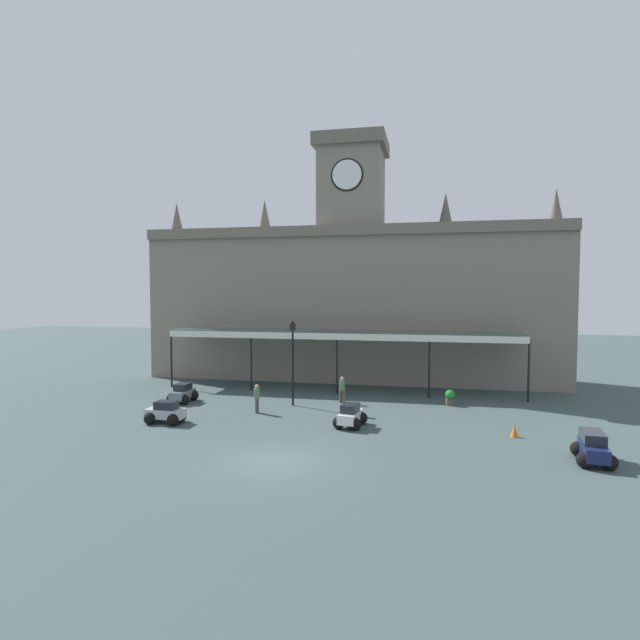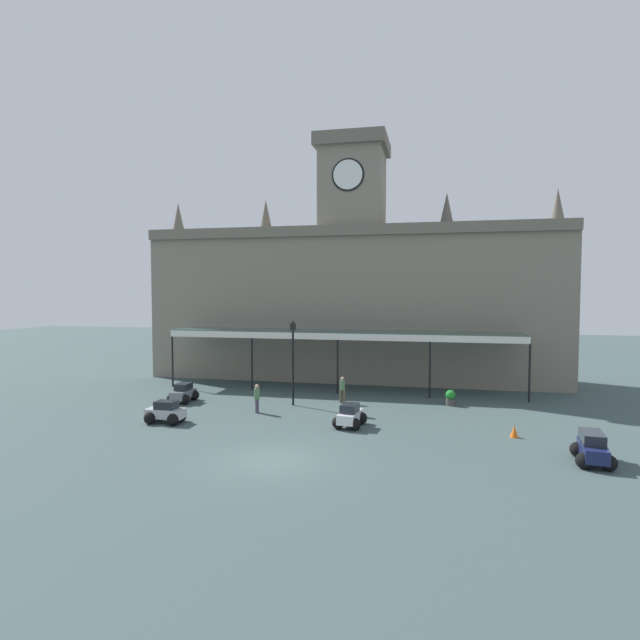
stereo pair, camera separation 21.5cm
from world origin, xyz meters
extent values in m
plane|color=#3D4E4E|center=(0.00, 0.00, 0.00)|extent=(140.00, 140.00, 0.00)
cube|color=gray|center=(0.00, 20.96, 6.01)|extent=(32.37, 5.70, 12.01)
cube|color=#6C6558|center=(0.00, 17.96, 11.61)|extent=(32.37, 0.30, 0.80)
cube|color=gray|center=(0.00, 20.96, 15.05)|extent=(4.80, 4.80, 6.08)
cube|color=#665F53|center=(0.00, 20.96, 18.59)|extent=(5.50, 5.50, 1.00)
cylinder|color=white|center=(0.00, 18.50, 15.78)|extent=(2.20, 0.12, 2.20)
cylinder|color=black|center=(0.00, 18.54, 15.78)|extent=(2.46, 0.06, 2.46)
cone|color=#5F594E|center=(-15.18, 20.96, 13.31)|extent=(1.10, 1.10, 2.60)
cone|color=#5F594E|center=(-7.28, 20.96, 13.31)|extent=(1.10, 1.10, 2.60)
cone|color=#5F594E|center=(7.28, 20.96, 13.31)|extent=(1.10, 1.10, 2.60)
cone|color=#5F594E|center=(15.18, 20.96, 13.31)|extent=(1.10, 1.10, 2.60)
cube|color=#38564C|center=(0.00, 15.91, 4.17)|extent=(24.83, 3.20, 0.16)
cube|color=silver|center=(0.00, 14.31, 3.97)|extent=(24.83, 0.12, 0.44)
cylinder|color=black|center=(-12.41, 14.46, 2.04)|extent=(0.14, 0.14, 4.09)
cylinder|color=black|center=(-6.21, 14.46, 2.04)|extent=(0.14, 0.14, 4.09)
cylinder|color=black|center=(0.00, 14.46, 2.04)|extent=(0.14, 0.14, 4.09)
cylinder|color=black|center=(6.21, 14.46, 2.04)|extent=(0.14, 0.14, 4.09)
cylinder|color=black|center=(12.41, 14.46, 2.04)|extent=(0.14, 0.14, 4.09)
cube|color=silver|center=(2.22, 6.14, 0.52)|extent=(1.12, 2.14, 0.50)
cube|color=#1E232B|center=(2.22, 6.09, 0.98)|extent=(0.93, 1.19, 0.42)
sphere|color=black|center=(1.87, 6.86, 0.32)|extent=(0.64, 0.64, 0.64)
sphere|color=black|center=(2.74, 6.76, 0.32)|extent=(0.64, 0.64, 0.64)
sphere|color=black|center=(1.71, 5.52, 0.32)|extent=(0.64, 0.64, 0.64)
sphere|color=black|center=(2.58, 5.42, 0.32)|extent=(0.64, 0.64, 0.64)
cube|color=slate|center=(-9.14, 9.75, 0.52)|extent=(0.89, 2.06, 0.50)
cube|color=#1E232B|center=(-9.14, 9.80, 0.98)|extent=(0.81, 1.11, 0.42)
sphere|color=black|center=(-8.70, 9.08, 0.32)|extent=(0.64, 0.64, 0.64)
sphere|color=black|center=(-9.58, 9.07, 0.32)|extent=(0.64, 0.64, 0.64)
sphere|color=black|center=(-8.71, 10.43, 0.32)|extent=(0.64, 0.64, 0.64)
sphere|color=black|center=(-9.59, 10.42, 0.32)|extent=(0.64, 0.64, 0.64)
cube|color=#19214C|center=(12.90, 2.51, 0.54)|extent=(1.11, 2.33, 0.55)
cube|color=#1E232B|center=(12.92, 2.71, 1.05)|extent=(0.97, 1.62, 0.45)
sphere|color=black|center=(13.27, 1.70, 0.32)|extent=(0.64, 0.64, 0.64)
sphere|color=black|center=(12.38, 1.79, 0.32)|extent=(0.64, 0.64, 0.64)
sphere|color=black|center=(13.42, 3.24, 0.32)|extent=(0.64, 0.64, 0.64)
sphere|color=black|center=(12.53, 3.33, 0.32)|extent=(0.64, 0.64, 0.64)
cube|color=#B2B5BA|center=(-7.58, 4.72, 0.52)|extent=(2.05, 0.89, 0.50)
cube|color=#1E232B|center=(-7.53, 4.72, 0.98)|extent=(1.10, 0.80, 0.42)
sphere|color=black|center=(-8.26, 4.28, 0.32)|extent=(0.64, 0.64, 0.64)
sphere|color=black|center=(-8.26, 5.16, 0.32)|extent=(0.64, 0.64, 0.64)
sphere|color=black|center=(-6.91, 4.28, 0.32)|extent=(0.64, 0.64, 0.64)
sphere|color=black|center=(-6.91, 5.16, 0.32)|extent=(0.64, 0.64, 0.64)
cylinder|color=brown|center=(0.74, 11.69, 0.41)|extent=(0.17, 0.17, 0.82)
cylinder|color=brown|center=(0.95, 11.64, 0.41)|extent=(0.17, 0.17, 0.82)
cylinder|color=#4C724C|center=(0.84, 11.67, 1.13)|extent=(0.34, 0.34, 0.62)
sphere|color=tan|center=(0.84, 11.67, 1.55)|extent=(0.23, 0.23, 0.23)
cylinder|color=#3F384C|center=(-3.49, 7.87, 0.41)|extent=(0.17, 0.17, 0.82)
cylinder|color=#3F384C|center=(-3.60, 8.06, 0.41)|extent=(0.17, 0.17, 0.82)
cylinder|color=#4C724C|center=(-3.55, 7.97, 1.13)|extent=(0.34, 0.34, 0.62)
sphere|color=tan|center=(-3.55, 7.97, 1.55)|extent=(0.23, 0.23, 0.23)
cylinder|color=black|center=(-2.03, 10.34, 2.34)|extent=(0.13, 0.13, 4.68)
cube|color=black|center=(-2.03, 10.34, 4.90)|extent=(0.30, 0.30, 0.44)
sphere|color=black|center=(-2.03, 10.34, 5.18)|extent=(0.14, 0.14, 0.14)
cone|color=orange|center=(10.32, 5.86, 0.29)|extent=(0.40, 0.40, 0.58)
cylinder|color=#47423D|center=(7.50, 12.42, 0.21)|extent=(0.56, 0.56, 0.42)
sphere|color=#1F8128|center=(7.50, 12.42, 0.66)|extent=(0.60, 0.60, 0.60)
camera|label=1|loc=(6.31, -20.42, 7.10)|focal=29.16mm
camera|label=2|loc=(6.52, -20.37, 7.10)|focal=29.16mm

